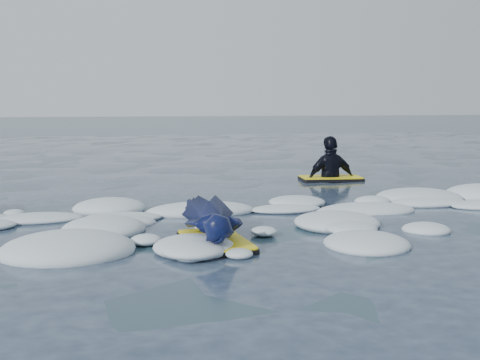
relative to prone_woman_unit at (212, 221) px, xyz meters
name	(u,v)px	position (x,y,z in m)	size (l,w,h in m)	color
ground	(232,245)	(0.17, -0.19, -0.21)	(120.00, 120.00, 0.00)	#1A2D3E
foam_band	(215,225)	(0.17, 0.84, -0.21)	(12.00, 3.10, 0.30)	silver
prone_woman_unit	(212,221)	(0.00, 0.00, 0.00)	(0.69, 1.62, 0.41)	black
waiting_rider_unit	(331,181)	(2.94, 4.33, -0.22)	(1.17, 0.71, 1.68)	black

